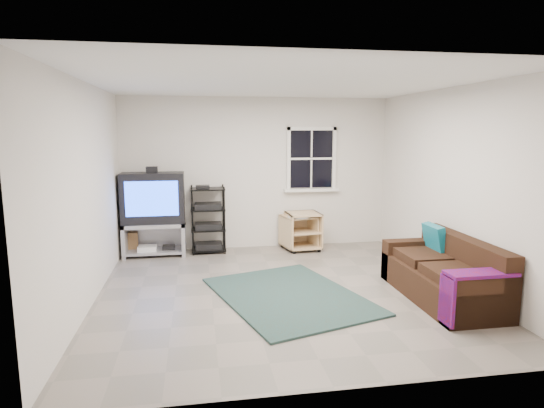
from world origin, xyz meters
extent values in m
plane|color=slate|center=(0.00, 0.00, 0.00)|extent=(4.60, 4.60, 0.00)
plane|color=white|center=(0.00, 0.00, 2.60)|extent=(4.60, 4.60, 0.00)
plane|color=silver|center=(0.00, 2.30, 1.30)|extent=(4.60, 0.00, 4.60)
plane|color=silver|center=(0.00, -2.30, 1.30)|extent=(4.60, 0.00, 4.60)
plane|color=silver|center=(-2.30, 0.00, 1.30)|extent=(0.00, 4.60, 4.60)
plane|color=silver|center=(2.30, 0.00, 1.30)|extent=(0.00, 4.60, 4.60)
cube|color=black|center=(0.95, 2.28, 1.55)|extent=(0.80, 0.01, 1.02)
cube|color=white|center=(0.95, 2.26, 2.07)|extent=(0.88, 0.06, 0.06)
cube|color=white|center=(0.95, 2.25, 1.00)|extent=(0.98, 0.14, 0.05)
cube|color=white|center=(0.54, 2.26, 1.55)|extent=(0.06, 0.06, 1.10)
cube|color=white|center=(1.36, 2.26, 1.55)|extent=(0.06, 0.06, 1.10)
cube|color=white|center=(0.95, 2.27, 1.55)|extent=(0.78, 0.04, 0.04)
cube|color=#A1A1A9|center=(-1.75, 2.02, 0.52)|extent=(1.00, 0.50, 0.06)
cube|color=#A1A1A9|center=(-2.22, 2.02, 0.27)|extent=(0.06, 0.50, 0.55)
cube|color=#A1A1A9|center=(-1.28, 2.02, 0.27)|extent=(0.06, 0.50, 0.55)
cube|color=#A1A1A9|center=(-1.75, 2.02, 0.07)|extent=(0.88, 0.46, 0.04)
cube|color=#A1A1A9|center=(-1.75, 2.25, 0.27)|extent=(1.00, 0.04, 0.55)
cube|color=silver|center=(-1.87, 1.98, 0.13)|extent=(0.30, 0.24, 0.08)
cube|color=black|center=(-1.53, 2.02, 0.12)|extent=(0.20, 0.18, 0.06)
cube|color=black|center=(-1.75, 2.02, 0.96)|extent=(1.00, 0.42, 0.82)
cube|color=#1E4DFB|center=(-1.75, 1.81, 0.97)|extent=(0.82, 0.01, 0.56)
cube|color=black|center=(-1.75, 2.02, 1.42)|extent=(0.18, 0.13, 0.10)
cylinder|color=black|center=(-1.13, 1.89, 0.56)|extent=(0.02, 0.02, 1.13)
cylinder|color=black|center=(-0.61, 1.89, 0.56)|extent=(0.02, 0.02, 1.13)
cylinder|color=black|center=(-1.13, 2.26, 0.56)|extent=(0.02, 0.02, 1.13)
cylinder|color=black|center=(-0.61, 2.26, 0.56)|extent=(0.02, 0.02, 1.13)
cube|color=black|center=(-0.87, 2.07, 0.05)|extent=(0.56, 0.41, 0.02)
cube|color=black|center=(-0.87, 2.07, 0.11)|extent=(0.44, 0.33, 0.09)
cube|color=black|center=(-0.87, 2.07, 0.39)|extent=(0.56, 0.41, 0.02)
cube|color=black|center=(-0.87, 2.07, 0.45)|extent=(0.44, 0.33, 0.09)
cube|color=black|center=(-0.87, 2.07, 0.74)|extent=(0.56, 0.41, 0.02)
cube|color=black|center=(-0.87, 2.07, 0.79)|extent=(0.44, 0.33, 0.09)
cube|color=black|center=(-0.87, 2.07, 1.08)|extent=(0.56, 0.41, 0.02)
cube|color=#DCBB87|center=(0.74, 1.96, 0.63)|extent=(0.58, 0.58, 0.02)
cube|color=#DCBB87|center=(0.74, 1.96, 0.07)|extent=(0.58, 0.58, 0.02)
cube|color=#DCBB87|center=(0.48, 1.94, 0.35)|extent=(0.06, 0.55, 0.59)
cube|color=#DCBB87|center=(1.00, 1.97, 0.35)|extent=(0.06, 0.55, 0.59)
cube|color=#DCBB87|center=(0.72, 2.22, 0.35)|extent=(0.50, 0.06, 0.59)
cube|color=#DCBB87|center=(0.74, 1.96, 0.33)|extent=(0.53, 0.55, 0.02)
cylinder|color=black|center=(0.54, 1.72, 0.03)|extent=(0.05, 0.05, 0.05)
cylinder|color=black|center=(0.95, 2.19, 0.03)|extent=(0.05, 0.05, 0.05)
cube|color=#DCBB87|center=(0.67, 2.02, 0.57)|extent=(0.63, 0.63, 0.02)
cube|color=#DCBB87|center=(0.67, 2.02, 0.07)|extent=(0.63, 0.63, 0.02)
cube|color=#DCBB87|center=(0.43, 1.96, 0.32)|extent=(0.14, 0.52, 0.53)
cube|color=#DCBB87|center=(0.92, 2.07, 0.32)|extent=(0.14, 0.52, 0.53)
cube|color=#DCBB87|center=(0.62, 2.26, 0.32)|extent=(0.47, 0.13, 0.53)
cube|color=#DCBB87|center=(0.67, 2.02, 0.30)|extent=(0.58, 0.60, 0.02)
cylinder|color=black|center=(0.51, 1.76, 0.03)|extent=(0.06, 0.06, 0.06)
cylinder|color=black|center=(0.83, 2.27, 0.03)|extent=(0.06, 0.06, 0.06)
cylinder|color=silver|center=(0.64, 1.90, 0.60)|extent=(0.37, 0.37, 0.03)
cube|color=black|center=(1.87, -0.58, 0.19)|extent=(0.80, 1.77, 0.37)
cube|color=black|center=(2.16, -0.58, 0.56)|extent=(0.21, 1.77, 0.38)
cube|color=black|center=(1.87, 0.20, 0.27)|extent=(0.80, 0.21, 0.55)
cube|color=black|center=(1.87, -1.36, 0.27)|extent=(0.80, 0.21, 0.55)
cube|color=black|center=(1.80, -0.93, 0.43)|extent=(0.53, 0.64, 0.12)
cube|color=black|center=(1.80, -0.22, 0.43)|extent=(0.53, 0.64, 0.12)
cube|color=#167388|center=(2.03, -0.09, 0.64)|extent=(0.18, 0.43, 0.37)
cube|color=#0C1087|center=(1.85, -1.36, 0.57)|extent=(0.73, 0.27, 0.04)
cube|color=#0C1087|center=(1.49, -1.36, 0.29)|extent=(0.04, 0.27, 0.51)
cube|color=#311E15|center=(0.05, -0.22, 0.01)|extent=(2.10, 2.49, 0.03)
cube|color=olive|center=(-2.17, 2.17, 0.18)|extent=(0.28, 0.19, 0.37)
camera|label=1|loc=(-1.04, -5.49, 2.04)|focal=30.00mm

